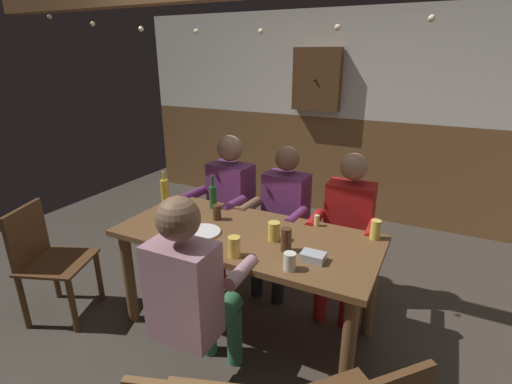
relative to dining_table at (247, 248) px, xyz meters
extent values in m
plane|color=#423A33|center=(0.00, 0.09, -0.65)|extent=(6.53, 6.53, 0.00)
cube|color=silver|center=(0.00, 2.49, 1.14)|extent=(5.44, 0.12, 1.20)
cube|color=brown|center=(0.00, 2.49, -0.05)|extent=(5.44, 0.12, 1.20)
cube|color=brown|center=(0.00, 0.00, 0.09)|extent=(1.77, 0.80, 0.04)
cylinder|color=brown|center=(-0.81, -0.32, -0.29)|extent=(0.08, 0.08, 0.73)
cylinder|color=brown|center=(0.81, -0.32, -0.29)|extent=(0.08, 0.08, 0.73)
cylinder|color=brown|center=(-0.81, 0.32, -0.29)|extent=(0.08, 0.08, 0.73)
cylinder|color=brown|center=(0.81, 0.32, -0.29)|extent=(0.08, 0.08, 0.73)
cube|color=#6B2D66|center=(-0.53, 0.70, 0.08)|extent=(0.40, 0.28, 0.55)
sphere|color=#9E755B|center=(-0.53, 0.70, 0.50)|extent=(0.22, 0.22, 0.22)
cylinder|color=#AD1919|center=(-0.44, 0.56, -0.17)|extent=(0.17, 0.39, 0.13)
cylinder|color=#AD1919|center=(-0.65, 0.58, -0.17)|extent=(0.17, 0.39, 0.13)
cylinder|color=#AD1919|center=(-0.46, 0.37, -0.44)|extent=(0.10, 0.10, 0.42)
cylinder|color=#AD1919|center=(-0.67, 0.39, -0.44)|extent=(0.10, 0.10, 0.42)
cylinder|color=#6B2D66|center=(-0.34, 0.42, 0.11)|extent=(0.11, 0.29, 0.08)
cylinder|color=#6B2D66|center=(-0.78, 0.47, 0.11)|extent=(0.11, 0.29, 0.08)
cube|color=#6B2D66|center=(0.00, 0.70, 0.07)|extent=(0.37, 0.24, 0.53)
sphere|color=brown|center=(0.00, 0.70, 0.47)|extent=(0.20, 0.20, 0.20)
cylinder|color=black|center=(0.09, 0.56, -0.17)|extent=(0.15, 0.38, 0.13)
cylinder|color=black|center=(-0.11, 0.58, -0.17)|extent=(0.15, 0.38, 0.13)
cylinder|color=black|center=(0.08, 0.38, -0.44)|extent=(0.10, 0.10, 0.42)
cylinder|color=black|center=(-0.12, 0.39, -0.44)|extent=(0.10, 0.10, 0.42)
cylinder|color=#6B2D66|center=(0.19, 0.44, 0.10)|extent=(0.10, 0.28, 0.08)
cylinder|color=brown|center=(-0.22, 0.46, 0.10)|extent=(0.10, 0.28, 0.08)
cube|color=#AD1919|center=(0.53, 0.70, 0.07)|extent=(0.36, 0.23, 0.53)
sphere|color=#9E755B|center=(0.53, 0.70, 0.47)|extent=(0.20, 0.20, 0.20)
cylinder|color=#AD1919|center=(0.64, 0.55, -0.17)|extent=(0.15, 0.42, 0.13)
cylinder|color=#AD1919|center=(0.44, 0.54, -0.17)|extent=(0.15, 0.42, 0.13)
cylinder|color=#AD1919|center=(0.64, 0.34, -0.44)|extent=(0.10, 0.10, 0.42)
cylinder|color=#AD1919|center=(0.45, 0.34, -0.44)|extent=(0.10, 0.10, 0.42)
cylinder|color=#AD1919|center=(0.75, 0.46, 0.10)|extent=(0.09, 0.28, 0.08)
cylinder|color=#AD1919|center=(0.33, 0.44, 0.10)|extent=(0.09, 0.28, 0.08)
cube|color=#B78493|center=(0.00, -0.70, 0.08)|extent=(0.36, 0.24, 0.55)
sphere|color=brown|center=(0.00, -0.70, 0.50)|extent=(0.23, 0.23, 0.23)
cylinder|color=#33724C|center=(-0.10, -0.55, -0.17)|extent=(0.14, 0.42, 0.13)
cylinder|color=#33724C|center=(0.09, -0.55, -0.17)|extent=(0.14, 0.42, 0.13)
cylinder|color=#33724C|center=(-0.10, -0.35, -0.44)|extent=(0.10, 0.10, 0.42)
cylinder|color=#33724C|center=(0.09, -0.34, -0.44)|extent=(0.10, 0.10, 0.42)
cylinder|color=brown|center=(-0.21, -0.45, 0.11)|extent=(0.09, 0.28, 0.08)
cylinder|color=#B78493|center=(0.20, -0.44, 0.11)|extent=(0.09, 0.28, 0.08)
cube|color=brown|center=(-1.33, -0.50, -0.20)|extent=(0.57, 0.57, 0.02)
cube|color=brown|center=(-1.52, -0.57, 0.02)|extent=(0.17, 0.38, 0.42)
cylinder|color=brown|center=(-1.22, -0.25, -0.43)|extent=(0.04, 0.04, 0.44)
cylinder|color=brown|center=(-1.08, -0.61, -0.43)|extent=(0.04, 0.04, 0.44)
cylinder|color=brown|center=(-1.57, -0.39, -0.43)|extent=(0.04, 0.04, 0.44)
cylinder|color=brown|center=(-1.44, -0.74, -0.43)|extent=(0.04, 0.04, 0.44)
cylinder|color=#F9E08C|center=(0.39, 0.33, 0.15)|extent=(0.04, 0.04, 0.08)
cube|color=#B2B7BC|center=(0.52, -0.14, 0.14)|extent=(0.14, 0.10, 0.05)
cylinder|color=white|center=(-0.27, -0.13, 0.12)|extent=(0.25, 0.25, 0.01)
cylinder|color=#195923|center=(-0.44, 0.28, 0.20)|extent=(0.06, 0.06, 0.18)
cylinder|color=#195923|center=(-0.44, 0.28, 0.34)|extent=(0.02, 0.02, 0.09)
cylinder|color=gold|center=(-0.80, 0.14, 0.22)|extent=(0.06, 0.06, 0.22)
cylinder|color=gold|center=(-0.80, 0.14, 0.37)|extent=(0.02, 0.02, 0.07)
cylinder|color=#4C2D19|center=(0.33, -0.11, 0.19)|extent=(0.07, 0.07, 0.15)
cylinder|color=#E5C64C|center=(0.21, -0.01, 0.18)|extent=(0.08, 0.08, 0.13)
cylinder|color=#E5C64C|center=(0.08, -0.31, 0.18)|extent=(0.08, 0.08, 0.13)
cylinder|color=white|center=(0.43, -0.30, 0.17)|extent=(0.07, 0.07, 0.10)
cylinder|color=#E5C64C|center=(0.79, 0.31, 0.18)|extent=(0.07, 0.07, 0.13)
cylinder|color=#4C2D19|center=(-0.30, 0.10, 0.17)|extent=(0.06, 0.06, 0.11)
cube|color=brown|center=(-0.33, 2.36, 0.98)|extent=(0.56, 0.12, 0.70)
sphere|color=black|center=(-0.33, 2.28, 0.98)|extent=(0.03, 0.03, 0.03)
sphere|color=#F9EAB2|center=(-1.90, 0.21, 1.54)|extent=(0.04, 0.04, 0.04)
sphere|color=#F9EAB2|center=(-1.43, 0.21, 1.47)|extent=(0.04, 0.04, 0.04)
sphere|color=#F9EAB2|center=(-0.95, 0.21, 1.42)|extent=(0.04, 0.04, 0.04)
sphere|color=#F9EAB2|center=(-0.48, 0.21, 1.40)|extent=(0.04, 0.04, 0.04)
sphere|color=#F9EAB2|center=(0.00, 0.21, 1.39)|extent=(0.04, 0.04, 0.04)
sphere|color=#F9EAB2|center=(0.48, 0.21, 1.40)|extent=(0.04, 0.04, 0.04)
sphere|color=#F9EAB2|center=(0.95, 0.21, 1.42)|extent=(0.04, 0.04, 0.04)
camera|label=1|loc=(1.11, -2.05, 1.26)|focal=26.73mm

